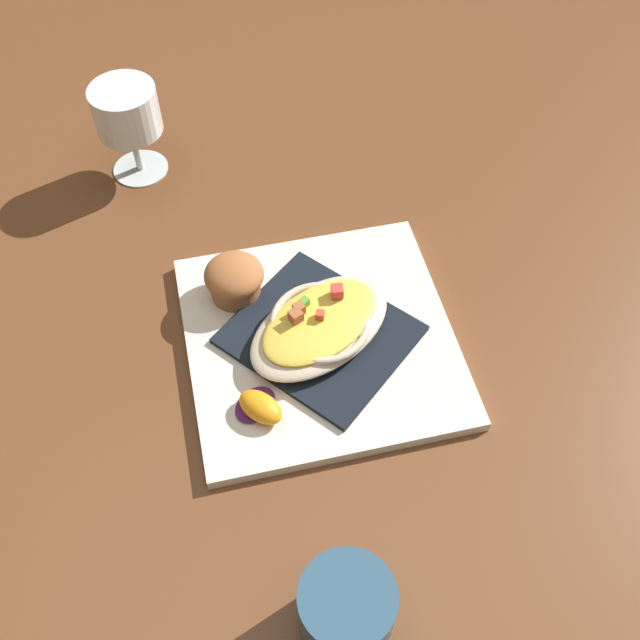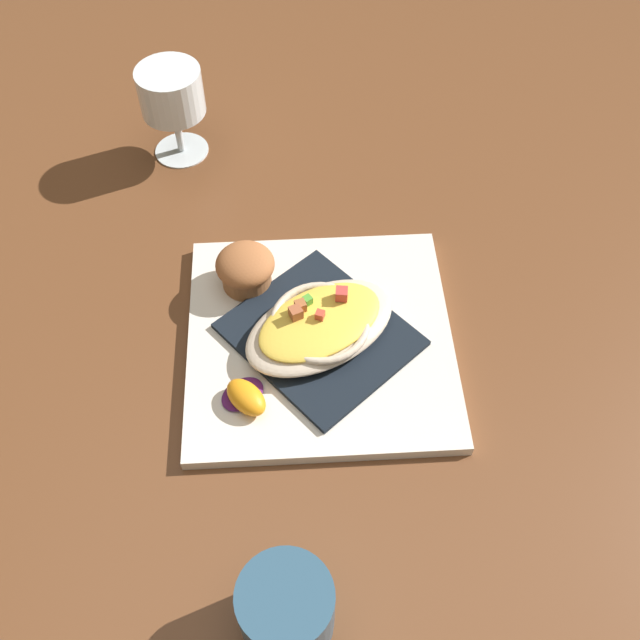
{
  "view_description": "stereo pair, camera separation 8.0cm",
  "coord_description": "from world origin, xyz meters",
  "px_view_note": "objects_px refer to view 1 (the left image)",
  "views": [
    {
      "loc": [
        0.05,
        0.47,
        0.69
      ],
      "look_at": [
        0.0,
        0.0,
        0.04
      ],
      "focal_mm": 41.7,
      "sensor_mm": 36.0,
      "label": 1
    },
    {
      "loc": [
        -0.03,
        0.47,
        0.69
      ],
      "look_at": [
        0.0,
        0.0,
        0.04
      ],
      "focal_mm": 41.7,
      "sensor_mm": 36.0,
      "label": 2
    }
  ],
  "objects_px": {
    "gratin_dish": "(320,324)",
    "square_plate": "(320,340)",
    "orange_garnish": "(259,407)",
    "stemmed_glass": "(127,115)",
    "coffee_mug": "(347,613)",
    "muffin": "(234,279)"
  },
  "relations": [
    {
      "from": "square_plate",
      "to": "gratin_dish",
      "type": "relative_size",
      "value": 1.42
    },
    {
      "from": "orange_garnish",
      "to": "stemmed_glass",
      "type": "bearing_deg",
      "value": -70.33
    },
    {
      "from": "coffee_mug",
      "to": "stemmed_glass",
      "type": "xyz_separation_m",
      "value": [
        0.21,
        -0.61,
        0.05
      ]
    },
    {
      "from": "square_plate",
      "to": "stemmed_glass",
      "type": "xyz_separation_m",
      "value": [
        0.21,
        -0.31,
        0.08
      ]
    },
    {
      "from": "orange_garnish",
      "to": "gratin_dish",
      "type": "bearing_deg",
      "value": -128.78
    },
    {
      "from": "square_plate",
      "to": "coffee_mug",
      "type": "height_order",
      "value": "coffee_mug"
    },
    {
      "from": "orange_garnish",
      "to": "stemmed_glass",
      "type": "xyz_separation_m",
      "value": [
        0.14,
        -0.4,
        0.07
      ]
    },
    {
      "from": "square_plate",
      "to": "stemmed_glass",
      "type": "bearing_deg",
      "value": -55.38
    },
    {
      "from": "muffin",
      "to": "orange_garnish",
      "type": "relative_size",
      "value": 1.01
    },
    {
      "from": "square_plate",
      "to": "gratin_dish",
      "type": "xyz_separation_m",
      "value": [
        0.0,
        -0.0,
        0.03
      ]
    },
    {
      "from": "gratin_dish",
      "to": "square_plate",
      "type": "bearing_deg",
      "value": 116.77
    },
    {
      "from": "square_plate",
      "to": "orange_garnish",
      "type": "height_order",
      "value": "orange_garnish"
    },
    {
      "from": "square_plate",
      "to": "coffee_mug",
      "type": "distance_m",
      "value": 0.3
    },
    {
      "from": "gratin_dish",
      "to": "muffin",
      "type": "xyz_separation_m",
      "value": [
        0.09,
        -0.07,
        0.0
      ]
    },
    {
      "from": "stemmed_glass",
      "to": "muffin",
      "type": "bearing_deg",
      "value": 117.22
    },
    {
      "from": "coffee_mug",
      "to": "orange_garnish",
      "type": "bearing_deg",
      "value": -73.23
    },
    {
      "from": "gratin_dish",
      "to": "muffin",
      "type": "distance_m",
      "value": 0.11
    },
    {
      "from": "square_plate",
      "to": "muffin",
      "type": "bearing_deg",
      "value": -37.76
    },
    {
      "from": "gratin_dish",
      "to": "stemmed_glass",
      "type": "bearing_deg",
      "value": -55.38
    },
    {
      "from": "orange_garnish",
      "to": "muffin",
      "type": "bearing_deg",
      "value": -83.12
    },
    {
      "from": "muffin",
      "to": "stemmed_glass",
      "type": "height_order",
      "value": "stemmed_glass"
    },
    {
      "from": "square_plate",
      "to": "orange_garnish",
      "type": "relative_size",
      "value": 4.37
    }
  ]
}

